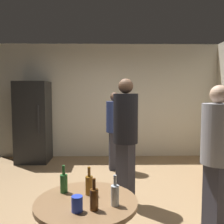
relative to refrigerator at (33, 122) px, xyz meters
name	(u,v)px	position (x,y,z in m)	size (l,w,h in m)	color
ground_plane	(110,208)	(1.70, -2.20, -0.95)	(5.20, 5.20, 0.10)	#9E7C56
wall_back	(109,101)	(1.70, 0.43, 0.45)	(5.32, 0.06, 2.70)	silver
refrigerator	(33,122)	(0.00, 0.00, 0.00)	(0.70, 0.68, 1.80)	black
foreground_table	(86,213)	(1.50, -3.67, -0.27)	(0.80, 0.80, 0.73)	olive
beer_bottle_amber	(89,184)	(1.51, -3.56, -0.08)	(0.06, 0.06, 0.23)	#8C5919
beer_bottle_brown	(94,199)	(1.57, -3.82, -0.08)	(0.06, 0.06, 0.23)	#593314
beer_bottle_green	(64,183)	(1.30, -3.51, -0.08)	(0.06, 0.06, 0.23)	#26662D
beer_bottle_clear	(115,194)	(1.72, -3.75, -0.08)	(0.06, 0.06, 0.23)	silver
plastic_cup_blue	(77,204)	(1.45, -3.84, -0.11)	(0.08, 0.08, 0.11)	blue
person_in_black_shirt	(126,131)	(1.91, -2.14, 0.13)	(0.48, 0.48, 1.75)	#2D2D38
person_in_navy_shirt	(115,125)	(1.81, -0.63, 0.01)	(0.38, 0.38, 1.56)	#2D2D38
person_in_gray_shirt	(217,150)	(2.83, -2.97, 0.06)	(0.44, 0.44, 1.64)	#2D2D38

